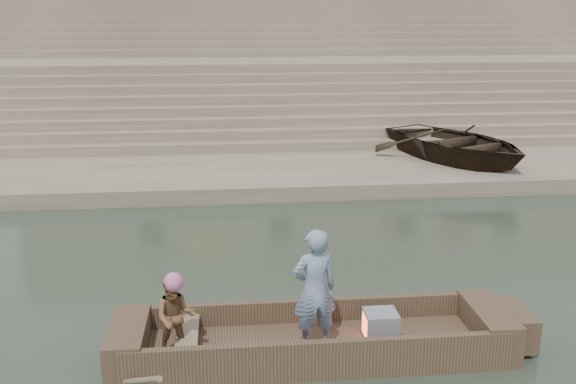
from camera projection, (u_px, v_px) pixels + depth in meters
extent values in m
plane|color=#2A3528|center=(530.00, 301.00, 10.74)|extent=(120.00, 120.00, 0.00)
cube|color=gray|center=(401.00, 172.00, 18.33)|extent=(32.00, 4.00, 0.40)
cube|color=gray|center=(351.00, 95.00, 25.16)|extent=(32.00, 3.00, 2.80)
cube|color=gray|center=(324.00, 52.00, 31.52)|extent=(32.00, 3.00, 5.20)
cube|color=gray|center=(383.00, 150.00, 20.44)|extent=(32.00, 0.50, 0.70)
cube|color=gray|center=(379.00, 142.00, 20.87)|extent=(32.00, 0.50, 1.00)
cube|color=gray|center=(376.00, 135.00, 21.31)|extent=(32.00, 0.50, 1.30)
cube|color=gray|center=(372.00, 128.00, 21.75)|extent=(32.00, 0.50, 1.60)
cube|color=gray|center=(369.00, 121.00, 22.18)|extent=(32.00, 0.50, 1.90)
cube|color=gray|center=(366.00, 114.00, 22.62)|extent=(32.00, 0.50, 2.20)
cube|color=gray|center=(363.00, 108.00, 23.05)|extent=(32.00, 0.50, 2.50)
cube|color=gray|center=(361.00, 102.00, 23.49)|extent=(32.00, 0.50, 2.80)
cube|color=gray|center=(343.00, 86.00, 26.79)|extent=(32.00, 0.50, 3.10)
cube|color=gray|center=(341.00, 81.00, 27.23)|extent=(32.00, 0.50, 3.40)
cube|color=gray|center=(339.00, 77.00, 27.67)|extent=(32.00, 0.50, 3.70)
cube|color=gray|center=(337.00, 72.00, 28.10)|extent=(32.00, 0.50, 4.00)
cube|color=gray|center=(335.00, 67.00, 28.54)|extent=(32.00, 0.50, 4.30)
cube|color=gray|center=(333.00, 63.00, 28.97)|extent=(32.00, 0.50, 4.60)
cube|color=gray|center=(332.00, 59.00, 29.41)|extent=(32.00, 0.50, 4.90)
cube|color=gray|center=(330.00, 55.00, 29.85)|extent=(32.00, 0.50, 5.20)
cube|color=brown|center=(313.00, 348.00, 9.06)|extent=(5.00, 1.30, 0.22)
cube|color=brown|center=(320.00, 360.00, 8.42)|extent=(5.20, 0.12, 0.56)
cube|color=brown|center=(307.00, 317.00, 9.60)|extent=(5.20, 0.12, 0.56)
cube|color=brown|center=(129.00, 345.00, 8.76)|extent=(0.50, 1.30, 0.60)
cube|color=brown|center=(488.00, 327.00, 9.25)|extent=(0.50, 1.30, 0.60)
cube|color=brown|center=(515.00, 325.00, 9.28)|extent=(0.35, 0.90, 0.50)
cube|color=#937A5B|center=(187.00, 336.00, 8.80)|extent=(0.30, 1.20, 0.08)
cylinder|color=#937A5B|center=(131.00, 381.00, 7.91)|extent=(1.03, 2.10, 1.36)
sphere|color=#D26792|center=(174.00, 282.00, 8.37)|extent=(0.26, 0.26, 0.26)
imported|color=navy|center=(314.00, 289.00, 8.64)|extent=(0.69, 0.52, 1.72)
imported|color=#21642B|center=(175.00, 317.00, 8.51)|extent=(0.57, 0.45, 1.13)
cube|color=gray|center=(381.00, 325.00, 9.06)|extent=(0.46, 0.42, 0.40)
cube|color=#E5593F|center=(366.00, 326.00, 9.04)|extent=(0.04, 0.34, 0.32)
imported|color=#2D2116|center=(456.00, 143.00, 18.76)|extent=(5.25, 5.93, 1.02)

